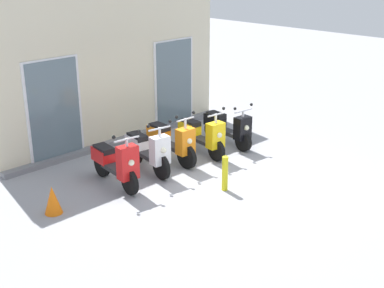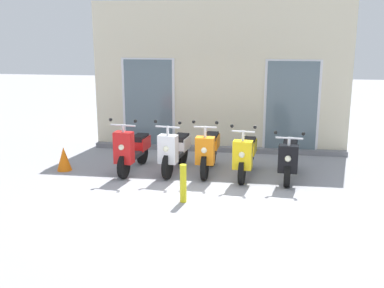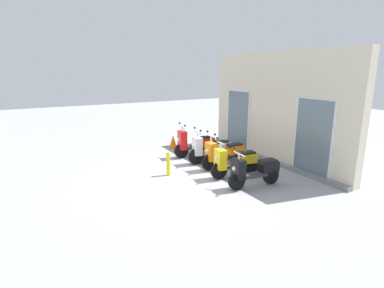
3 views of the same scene
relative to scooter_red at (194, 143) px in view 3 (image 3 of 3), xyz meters
name	(u,v)px [view 3 (image 3 of 3)]	position (x,y,z in m)	size (l,w,h in m)	color
ground_plane	(190,175)	(1.68, -1.11, -0.49)	(40.00, 40.00, 0.00)	#939399
storefront_facade	(275,110)	(1.68, 2.15, 1.27)	(6.31, 0.50, 3.66)	beige
scooter_red	(194,143)	(0.00, 0.00, 0.00)	(0.60, 1.61, 1.25)	black
scooter_white	(210,149)	(0.91, 0.09, -0.01)	(0.60, 1.58, 1.22)	black
scooter_orange	(224,154)	(1.63, 0.15, -0.01)	(0.54, 1.59, 1.23)	black
scooter_yellow	(235,161)	(2.43, -0.02, -0.02)	(0.54, 1.55, 1.20)	black
scooter_black	(254,171)	(3.31, -0.03, -0.04)	(0.59, 1.56, 1.11)	black
traffic_cone	(173,141)	(-1.51, -0.14, -0.23)	(0.32, 0.32, 0.52)	orange
curb_bollard	(168,164)	(1.37, -1.66, -0.14)	(0.12, 0.12, 0.70)	yellow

